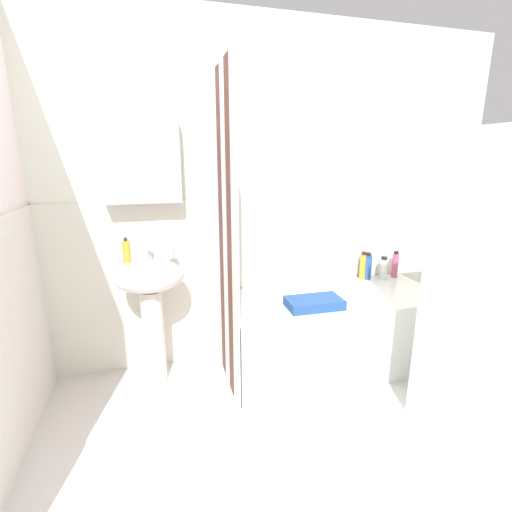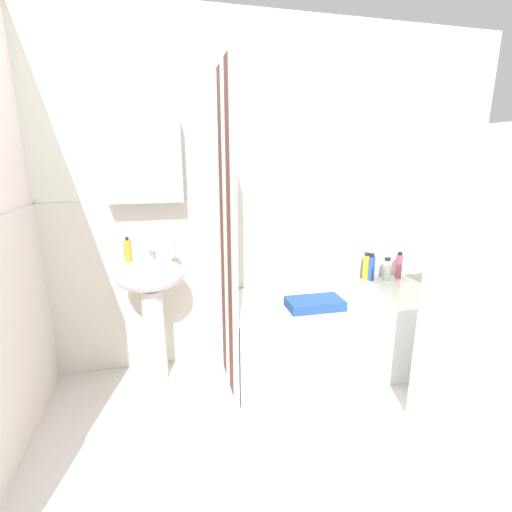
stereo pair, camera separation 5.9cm
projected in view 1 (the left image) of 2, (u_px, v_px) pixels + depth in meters
The scene contains 13 objects.
ground_plane at pixel (345, 472), 1.82m from camera, with size 4.80×5.60×0.04m, color silver.
wall_back_tiled at pixel (262, 206), 2.69m from camera, with size 3.60×0.18×2.40m.
sink at pixel (151, 295), 2.39m from camera, with size 0.44×0.34×0.85m.
faucet at pixel (147, 249), 2.39m from camera, with size 0.03×0.12×0.12m.
soap_dispenser at pixel (126, 251), 2.29m from camera, with size 0.05×0.05×0.16m.
toothbrush_cup at pixel (169, 251), 2.41m from camera, with size 0.07×0.07×0.09m, color silver.
bathtub at pixel (333, 331), 2.67m from camera, with size 1.52×0.66×0.54m, color white.
shower_curtain at pixel (226, 238), 2.28m from camera, with size 0.01×0.66×2.00m.
conditioner_bottle at pixel (395, 265), 2.99m from camera, with size 0.05×0.05×0.22m.
lotion_bottle at pixel (383, 268), 2.96m from camera, with size 0.06×0.06×0.18m.
shampoo_bottle at pixel (367, 266), 2.95m from camera, with size 0.07×0.07×0.21m.
body_wash_bottle at pixel (363, 266), 2.93m from camera, with size 0.05×0.05×0.22m.
towel_folded at pixel (314, 303), 2.40m from camera, with size 0.36×0.21×0.06m, color #254B8C.
Camera 1 is at (-0.82, -1.31, 1.48)m, focal length 26.02 mm.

